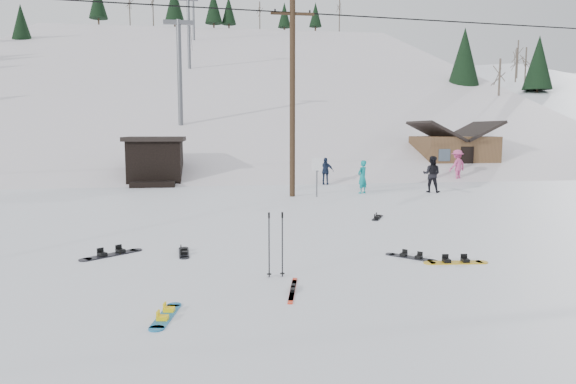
{
  "coord_description": "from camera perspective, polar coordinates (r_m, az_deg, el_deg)",
  "views": [
    {
      "loc": [
        -1.79,
        -9.86,
        3.11
      ],
      "look_at": [
        0.32,
        4.18,
        1.4
      ],
      "focal_mm": 32.0,
      "sensor_mm": 36.0,
      "label": 1
    }
  ],
  "objects": [
    {
      "name": "ridge_right",
      "position": [
        73.25,
        24.67,
        -4.89
      ],
      "size": [
        45.66,
        93.98,
        54.59
      ],
      "primitive_type": "cube",
      "rotation": [
        0.21,
        -0.05,
        -0.12
      ],
      "color": "white",
      "rests_on": "ground"
    },
    {
      "name": "ski_slope",
      "position": [
        66.62,
        -6.82,
        -6.3
      ],
      "size": [
        60.0,
        85.24,
        65.97
      ],
      "primitive_type": "cube",
      "rotation": [
        0.31,
        0.0,
        0.0
      ],
      "color": "white",
      "rests_on": "ground"
    },
    {
      "name": "lift_tower_mid",
      "position": [
        60.95,
        -10.98,
        17.37
      ],
      "size": [
        2.2,
        0.36,
        8.0
      ],
      "color": "#595B60",
      "rests_on": "ski_slope"
    },
    {
      "name": "hero_skis",
      "position": [
        10.18,
        0.53,
        -10.77
      ],
      "size": [
        0.44,
        1.59,
        0.08
      ],
      "rotation": [
        0.0,
        0.0,
        -0.22
      ],
      "color": "red",
      "rests_on": "ground"
    },
    {
      "name": "board_scatter_b",
      "position": [
        13.4,
        -11.49,
        -6.58
      ],
      "size": [
        0.32,
        1.32,
        0.09
      ],
      "rotation": [
        0.0,
        0.0,
        1.64
      ],
      "color": "black",
      "rests_on": "ground"
    },
    {
      "name": "board_scatter_e",
      "position": [
        12.82,
        18.14,
        -7.39
      ],
      "size": [
        1.53,
        0.4,
        0.11
      ],
      "rotation": [
        0.0,
        0.0,
        -0.09
      ],
      "color": "yellow",
      "rests_on": "ground"
    },
    {
      "name": "lift_tower_near",
      "position": [
        40.21,
        -11.96,
        13.49
      ],
      "size": [
        2.2,
        0.36,
        8.0
      ],
      "color": "#595B60",
      "rests_on": "ski_slope"
    },
    {
      "name": "skier_pink",
      "position": [
        33.25,
        18.29,
        2.82
      ],
      "size": [
        1.44,
        1.17,
        1.93
      ],
      "primitive_type": "imported",
      "rotation": [
        0.0,
        0.0,
        3.57
      ],
      "color": "#C64680",
      "rests_on": "ground"
    },
    {
      "name": "treeline_crest",
      "position": [
        95.93,
        -7.49,
        4.94
      ],
      "size": [
        50.0,
        6.0,
        10.0
      ],
      "primitive_type": null,
      "color": "black",
      "rests_on": "ski_slope"
    },
    {
      "name": "treeline_right",
      "position": [
        64.25,
        27.55,
        3.3
      ],
      "size": [
        20.0,
        60.0,
        10.0
      ],
      "primitive_type": null,
      "color": "black",
      "rests_on": "ground"
    },
    {
      "name": "skier_navy",
      "position": [
        29.59,
        4.21,
        2.32
      ],
      "size": [
        0.99,
        0.64,
        1.56
      ],
      "primitive_type": "imported",
      "rotation": [
        0.0,
        0.0,
        2.83
      ],
      "color": "#17223B",
      "rests_on": "ground"
    },
    {
      "name": "ground",
      "position": [
        10.5,
        1.7,
        -10.37
      ],
      "size": [
        200.0,
        200.0,
        0.0
      ],
      "primitive_type": "plane",
      "color": "white",
      "rests_on": "ground"
    },
    {
      "name": "board_scatter_f",
      "position": [
        18.58,
        9.92,
        -2.8
      ],
      "size": [
        0.73,
        1.18,
        0.09
      ],
      "rotation": [
        0.0,
        0.0,
        1.09
      ],
      "color": "black",
      "rests_on": "ground"
    },
    {
      "name": "hero_snowboard",
      "position": [
        9.08,
        -13.42,
        -13.19
      ],
      "size": [
        0.45,
        1.33,
        0.09
      ],
      "rotation": [
        0.0,
        0.0,
        1.39
      ],
      "color": "#1A74AE",
      "rests_on": "ground"
    },
    {
      "name": "skier_teal",
      "position": [
        25.68,
        8.26,
        1.67
      ],
      "size": [
        0.71,
        0.68,
        1.64
      ],
      "primitive_type": "imported",
      "rotation": [
        0.0,
        0.0,
        3.79
      ],
      "color": "#0D8789",
      "rests_on": "ground"
    },
    {
      "name": "trail_sign",
      "position": [
        24.02,
        3.24,
        2.47
      ],
      "size": [
        0.5,
        0.09,
        1.85
      ],
      "color": "#595B60",
      "rests_on": "ground"
    },
    {
      "name": "board_scatter_d",
      "position": [
        13.02,
        13.51,
        -7.04
      ],
      "size": [
        1.01,
        1.05,
        0.09
      ],
      "rotation": [
        0.0,
        0.0,
        -0.81
      ],
      "color": "black",
      "rests_on": "ground"
    },
    {
      "name": "lift_tower_far",
      "position": [
        81.84,
        -10.47,
        19.27
      ],
      "size": [
        2.2,
        0.36,
        8.0
      ],
      "color": "#595B60",
      "rests_on": "ski_slope"
    },
    {
      "name": "cabin",
      "position": [
        37.83,
        17.86,
        4.06
      ],
      "size": [
        5.39,
        4.4,
        3.77
      ],
      "color": "brown",
      "rests_on": "ground"
    },
    {
      "name": "board_scatter_a",
      "position": [
        13.66,
        -19.02,
        -6.54
      ],
      "size": [
        1.38,
        1.17,
        0.12
      ],
      "rotation": [
        0.0,
        0.0,
        0.68
      ],
      "color": "black",
      "rests_on": "ground"
    },
    {
      "name": "skier_dark",
      "position": [
        26.82,
        15.68,
        1.92
      ],
      "size": [
        1.12,
        1.06,
        1.84
      ],
      "primitive_type": "imported",
      "rotation": [
        0.0,
        0.0,
        2.59
      ],
      "color": "black",
      "rests_on": "ground"
    },
    {
      "name": "lift_hut",
      "position": [
        31.02,
        -14.49,
        3.41
      ],
      "size": [
        3.4,
        4.1,
        2.75
      ],
      "color": "black",
      "rests_on": "ground"
    },
    {
      "name": "ski_poles",
      "position": [
        10.92,
        -1.38,
        -5.8
      ],
      "size": [
        0.38,
        0.1,
        1.4
      ],
      "color": "black",
      "rests_on": "ground"
    },
    {
      "name": "utility_pole",
      "position": [
        24.22,
        0.49,
        10.58
      ],
      "size": [
        2.0,
        0.26,
        9.0
      ],
      "color": "#3A2819",
      "rests_on": "ground"
    }
  ]
}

